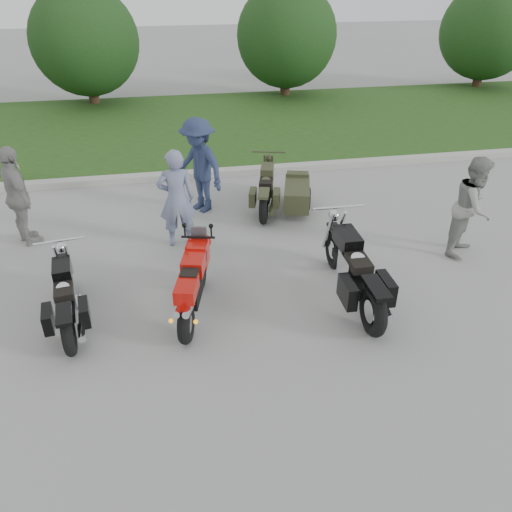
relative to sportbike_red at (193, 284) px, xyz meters
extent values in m
plane|color=#9E9E98|center=(0.50, -0.57, -0.52)|extent=(80.00, 80.00, 0.00)
cube|color=#B1AEA7|center=(0.50, 5.43, -0.45)|extent=(60.00, 0.30, 0.15)
cube|color=#3B6121|center=(0.50, 9.58, -0.45)|extent=(60.00, 8.00, 0.14)
cylinder|color=#3F2B1C|center=(-2.50, 12.93, 0.08)|extent=(0.36, 0.36, 1.20)
sphere|color=#163714|center=(-2.50, 12.93, 1.68)|extent=(3.60, 3.60, 3.60)
cylinder|color=#3F2B1C|center=(4.50, 12.93, 0.08)|extent=(0.36, 0.36, 1.20)
sphere|color=#163714|center=(4.50, 12.93, 1.68)|extent=(3.60, 3.60, 3.60)
cylinder|color=#3F2B1C|center=(12.50, 12.93, 0.08)|extent=(0.36, 0.36, 1.20)
sphere|color=#163714|center=(12.50, 12.93, 1.68)|extent=(3.60, 3.60, 3.60)
torus|color=black|center=(-0.15, -0.60, -0.24)|extent=(0.30, 0.59, 0.56)
torus|color=black|center=(0.17, 0.68, -0.25)|extent=(0.24, 0.55, 0.54)
cube|color=black|center=(0.00, -0.01, -0.02)|extent=(0.44, 0.85, 0.32)
cube|color=#BC0D07|center=(0.05, 0.20, 0.22)|extent=(0.42, 0.56, 0.24)
cube|color=#BC0D07|center=(-0.10, -0.40, 0.19)|extent=(0.38, 0.55, 0.20)
cube|color=black|center=(-0.03, -0.12, 0.26)|extent=(0.31, 0.37, 0.09)
cube|color=#BC0D07|center=(0.13, 0.52, 0.19)|extent=(0.39, 0.43, 0.36)
cylinder|color=silver|center=(-0.22, -0.63, 0.04)|extent=(0.20, 0.43, 0.20)
cylinder|color=silver|center=(-0.10, -0.66, 0.04)|extent=(0.20, 0.43, 0.20)
torus|color=black|center=(-1.67, -0.55, -0.22)|extent=(0.24, 0.62, 0.61)
torus|color=black|center=(-1.88, 0.90, -0.24)|extent=(0.19, 0.58, 0.57)
cube|color=black|center=(-1.78, 0.17, -0.15)|extent=(0.35, 1.09, 0.12)
cube|color=silver|center=(-1.78, 0.17, -0.08)|extent=(0.32, 0.43, 0.31)
cube|color=black|center=(-1.82, 0.44, 0.17)|extent=(0.32, 0.52, 0.20)
cube|color=black|center=(-1.76, 0.04, 0.08)|extent=(0.31, 0.48, 0.11)
cube|color=black|center=(-1.67, -0.55, 0.10)|extent=(0.26, 0.51, 0.05)
cylinder|color=silver|center=(-1.57, -0.11, -0.27)|extent=(0.23, 0.98, 0.09)
torus|color=black|center=(2.38, -0.90, -0.16)|extent=(0.20, 0.73, 0.73)
torus|color=black|center=(2.42, 0.86, -0.18)|extent=(0.14, 0.69, 0.69)
cube|color=black|center=(2.40, -0.02, -0.07)|extent=(0.26, 1.29, 0.15)
cube|color=silver|center=(2.40, -0.02, 0.01)|extent=(0.33, 0.49, 0.38)
cube|color=black|center=(2.41, 0.30, 0.31)|extent=(0.31, 0.59, 0.24)
cube|color=black|center=(2.40, -0.18, 0.21)|extent=(0.31, 0.54, 0.13)
cube|color=black|center=(2.38, -0.90, 0.23)|extent=(0.25, 0.59, 0.06)
cylinder|color=silver|center=(2.59, -0.40, -0.22)|extent=(0.13, 1.18, 0.11)
torus|color=black|center=(1.59, 2.71, -0.21)|extent=(0.32, 0.64, 0.62)
torus|color=black|center=(1.99, 4.16, -0.23)|extent=(0.26, 0.59, 0.59)
cube|color=black|center=(1.79, 3.44, -0.14)|extent=(0.49, 1.11, 0.13)
cube|color=#363A22|center=(1.79, 3.44, -0.06)|extent=(0.37, 0.47, 0.32)
cube|color=#363A22|center=(1.86, 3.70, 0.19)|extent=(0.38, 0.55, 0.20)
cube|color=black|center=(1.76, 3.30, 0.10)|extent=(0.37, 0.51, 0.11)
cube|color=#363A22|center=(1.59, 2.71, 0.12)|extent=(0.33, 0.54, 0.05)
cylinder|color=#363A22|center=(1.87, 3.08, -0.27)|extent=(0.36, 1.00, 0.09)
cube|color=#363A22|center=(2.39, 3.18, -0.16)|extent=(0.80, 1.28, 0.41)
torus|color=black|center=(2.61, 3.12, -0.27)|extent=(0.24, 0.52, 0.51)
imported|color=slate|center=(-0.09, 2.17, 0.38)|extent=(0.66, 0.44, 1.80)
imported|color=gray|center=(4.88, 0.93, 0.36)|extent=(1.08, 1.07, 1.76)
imported|color=navy|center=(0.44, 3.58, 0.44)|extent=(1.32, 1.42, 1.93)
imported|color=gray|center=(-2.83, 2.75, 0.39)|extent=(0.92, 1.15, 1.83)
camera|label=1|loc=(-0.21, -6.00, 3.96)|focal=35.00mm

